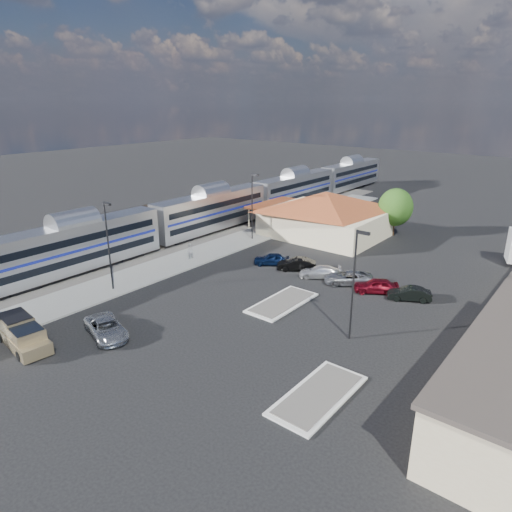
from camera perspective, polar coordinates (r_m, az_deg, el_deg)
The scene contains 21 objects.
ground at distance 43.69m, azimuth -2.54°, elevation -5.43°, with size 280.00×280.00×0.00m, color black.
railbed at distance 63.21m, azimuth -12.18°, elevation 2.03°, with size 16.00×100.00×0.12m, color #4C4944.
platform at distance 55.46m, azimuth -7.82°, elevation -0.08°, with size 5.50×92.00×0.18m, color gray.
passenger_train at distance 65.26m, azimuth -5.51°, elevation 5.46°, with size 3.00×104.00×5.55m.
freight_cars at distance 62.34m, azimuth -17.43°, elevation 3.12°, with size 2.80×46.00×4.00m.
station_depot at distance 63.83m, azimuth 8.60°, elevation 5.27°, with size 18.35×12.24×6.20m.
traffic_island_south at distance 42.83m, azimuth 3.29°, elevation -5.82°, with size 3.30×7.50×0.21m.
traffic_island_north at distance 30.84m, azimuth 7.79°, elevation -16.82°, with size 3.30×7.50×0.21m.
lamp_plat_s at distance 46.00m, azimuth -17.98°, elevation 2.00°, with size 1.08×0.25×9.00m.
lamp_plat_n at distance 60.40m, azimuth -0.42°, elevation 6.85°, with size 1.08×0.25×9.00m.
lamp_lot at distance 35.41m, azimuth 12.26°, elevation -2.51°, with size 1.08×0.25×9.00m.
tree_depot at distance 65.73m, azimuth 17.04°, elevation 5.85°, with size 4.71×4.71×6.63m.
pickup_truck at distance 39.68m, azimuth -27.13°, elevation -8.76°, with size 6.19×2.81×2.07m.
suv at distance 38.81m, azimuth -18.22°, elevation -8.56°, with size 2.43×5.27×1.46m, color #AAAEB2.
person_b at distance 54.38m, azimuth -8.31°, elevation 0.64°, with size 0.90×0.70×1.85m, color silver.
parked_car_a at distance 52.34m, azimuth 1.99°, elevation -0.37°, with size 1.65×4.11×1.40m, color #0C1B3F.
parked_car_b at distance 50.84m, azimuth 5.08°, elevation -1.03°, with size 1.49×4.28×1.41m, color black.
parked_car_c at distance 49.05m, azimuth 7.99°, elevation -1.99°, with size 1.80×4.43×1.28m, color silver.
parked_car_d at distance 47.86m, azimuth 11.46°, elevation -2.67°, with size 2.31×5.01×1.39m, color gray.
parked_car_e at distance 46.36m, azimuth 14.79°, elevation -3.61°, with size 1.73×4.29×1.46m, color maroon.
parked_car_f at distance 45.60m, azimuth 18.59°, elevation -4.48°, with size 1.40×4.01×1.32m, color black.
Camera 1 is at (26.33, -29.81, 18.08)m, focal length 32.00 mm.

